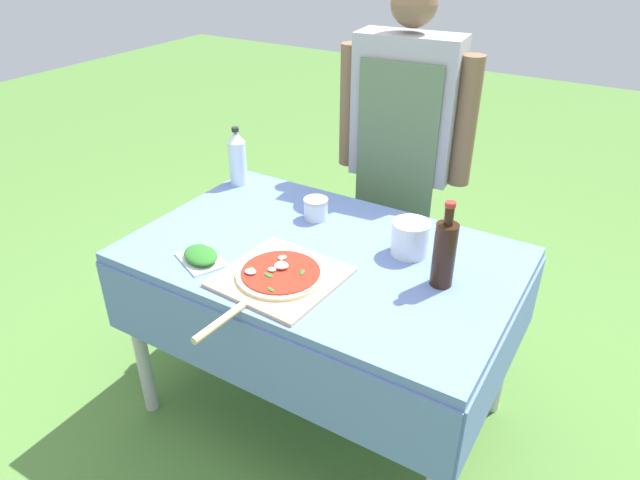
{
  "coord_description": "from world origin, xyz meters",
  "views": [
    {
      "loc": [
        0.88,
        -1.47,
        1.81
      ],
      "look_at": [
        -0.01,
        0.0,
        0.81
      ],
      "focal_mm": 32.0,
      "sensor_mm": 36.0,
      "label": 1
    }
  ],
  "objects_px": {
    "water_bottle": "(237,158)",
    "sauce_jar": "(316,210)",
    "oil_bottle": "(444,253)",
    "person_cook": "(403,143)",
    "pizza_on_peel": "(279,277)",
    "herb_container": "(201,256)",
    "prep_table": "(322,274)",
    "mixing_tub": "(410,238)"
  },
  "relations": [
    {
      "from": "water_bottle",
      "to": "sauce_jar",
      "type": "relative_size",
      "value": 2.67
    },
    {
      "from": "oil_bottle",
      "to": "sauce_jar",
      "type": "xyz_separation_m",
      "value": [
        -0.58,
        0.17,
        -0.08
      ]
    },
    {
      "from": "person_cook",
      "to": "pizza_on_peel",
      "type": "bearing_deg",
      "value": 84.28
    },
    {
      "from": "person_cook",
      "to": "sauce_jar",
      "type": "distance_m",
      "value": 0.54
    },
    {
      "from": "herb_container",
      "to": "sauce_jar",
      "type": "height_order",
      "value": "sauce_jar"
    },
    {
      "from": "person_cook",
      "to": "prep_table",
      "type": "bearing_deg",
      "value": 86.24
    },
    {
      "from": "prep_table",
      "to": "oil_bottle",
      "type": "relative_size",
      "value": 4.63
    },
    {
      "from": "person_cook",
      "to": "oil_bottle",
      "type": "distance_m",
      "value": 0.82
    },
    {
      "from": "water_bottle",
      "to": "oil_bottle",
      "type": "bearing_deg",
      "value": -15.01
    },
    {
      "from": "water_bottle",
      "to": "mixing_tub",
      "type": "height_order",
      "value": "water_bottle"
    },
    {
      "from": "person_cook",
      "to": "herb_container",
      "type": "height_order",
      "value": "person_cook"
    },
    {
      "from": "herb_container",
      "to": "pizza_on_peel",
      "type": "bearing_deg",
      "value": 7.89
    },
    {
      "from": "prep_table",
      "to": "mixing_tub",
      "type": "distance_m",
      "value": 0.34
    },
    {
      "from": "person_cook",
      "to": "water_bottle",
      "type": "height_order",
      "value": "person_cook"
    },
    {
      "from": "oil_bottle",
      "to": "water_bottle",
      "type": "relative_size",
      "value": 1.15
    },
    {
      "from": "prep_table",
      "to": "mixing_tub",
      "type": "bearing_deg",
      "value": 28.4
    },
    {
      "from": "prep_table",
      "to": "pizza_on_peel",
      "type": "relative_size",
      "value": 2.33
    },
    {
      "from": "oil_bottle",
      "to": "herb_container",
      "type": "distance_m",
      "value": 0.81
    },
    {
      "from": "person_cook",
      "to": "oil_bottle",
      "type": "height_order",
      "value": "person_cook"
    },
    {
      "from": "mixing_tub",
      "to": "sauce_jar",
      "type": "height_order",
      "value": "mixing_tub"
    },
    {
      "from": "mixing_tub",
      "to": "pizza_on_peel",
      "type": "bearing_deg",
      "value": -127.9
    },
    {
      "from": "oil_bottle",
      "to": "pizza_on_peel",
      "type": "bearing_deg",
      "value": -150.98
    },
    {
      "from": "person_cook",
      "to": "pizza_on_peel",
      "type": "distance_m",
      "value": 0.95
    },
    {
      "from": "pizza_on_peel",
      "to": "oil_bottle",
      "type": "distance_m",
      "value": 0.53
    },
    {
      "from": "oil_bottle",
      "to": "sauce_jar",
      "type": "bearing_deg",
      "value": 163.19
    },
    {
      "from": "prep_table",
      "to": "person_cook",
      "type": "height_order",
      "value": "person_cook"
    },
    {
      "from": "sauce_jar",
      "to": "oil_bottle",
      "type": "bearing_deg",
      "value": -16.81
    },
    {
      "from": "water_bottle",
      "to": "person_cook",
      "type": "bearing_deg",
      "value": 34.79
    },
    {
      "from": "person_cook",
      "to": "pizza_on_peel",
      "type": "height_order",
      "value": "person_cook"
    },
    {
      "from": "pizza_on_peel",
      "to": "sauce_jar",
      "type": "height_order",
      "value": "sauce_jar"
    },
    {
      "from": "pizza_on_peel",
      "to": "water_bottle",
      "type": "height_order",
      "value": "water_bottle"
    },
    {
      "from": "water_bottle",
      "to": "herb_container",
      "type": "height_order",
      "value": "water_bottle"
    },
    {
      "from": "prep_table",
      "to": "pizza_on_peel",
      "type": "height_order",
      "value": "pizza_on_peel"
    },
    {
      "from": "pizza_on_peel",
      "to": "herb_container",
      "type": "xyz_separation_m",
      "value": [
        -0.29,
        -0.04,
        0.01
      ]
    },
    {
      "from": "person_cook",
      "to": "sauce_jar",
      "type": "height_order",
      "value": "person_cook"
    },
    {
      "from": "person_cook",
      "to": "sauce_jar",
      "type": "xyz_separation_m",
      "value": [
        -0.13,
        -0.51,
        -0.13
      ]
    },
    {
      "from": "herb_container",
      "to": "mixing_tub",
      "type": "relative_size",
      "value": 1.57
    },
    {
      "from": "prep_table",
      "to": "oil_bottle",
      "type": "distance_m",
      "value": 0.48
    },
    {
      "from": "sauce_jar",
      "to": "mixing_tub",
      "type": "bearing_deg",
      "value": -7.07
    },
    {
      "from": "prep_table",
      "to": "water_bottle",
      "type": "xyz_separation_m",
      "value": [
        -0.61,
        0.3,
        0.22
      ]
    },
    {
      "from": "pizza_on_peel",
      "to": "mixing_tub",
      "type": "bearing_deg",
      "value": 55.73
    },
    {
      "from": "oil_bottle",
      "to": "sauce_jar",
      "type": "height_order",
      "value": "oil_bottle"
    }
  ]
}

